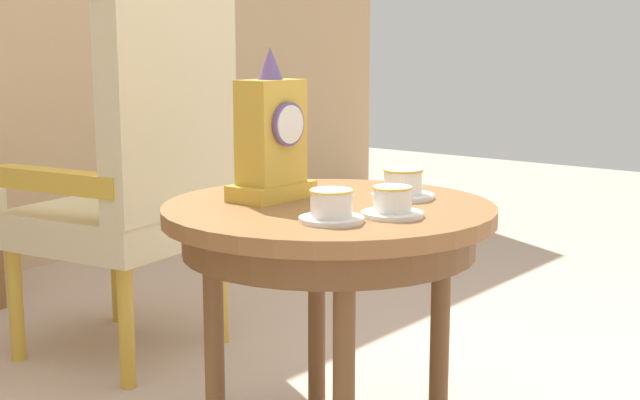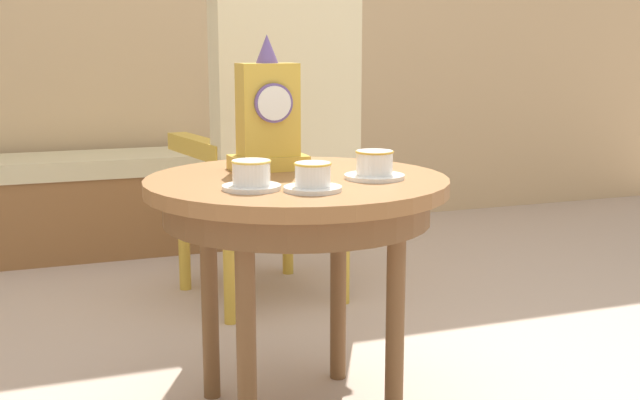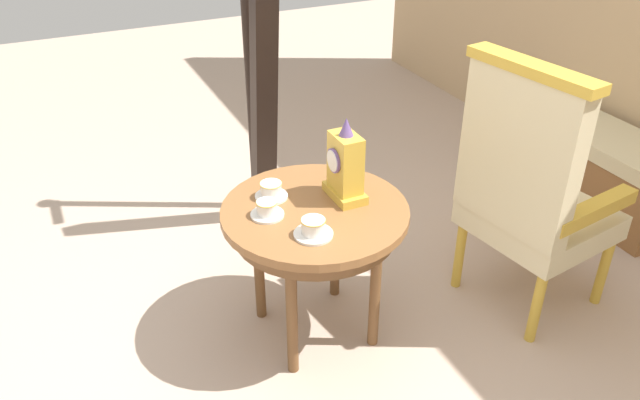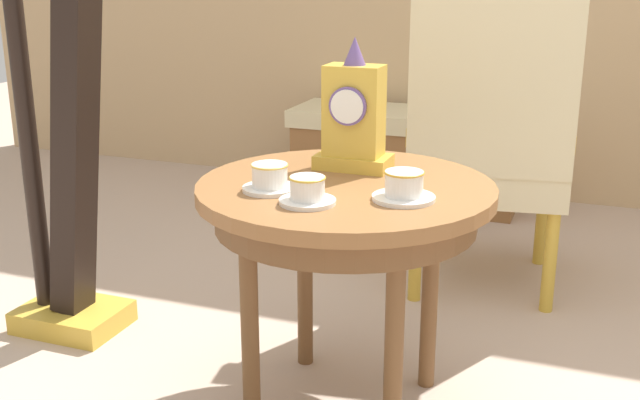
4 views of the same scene
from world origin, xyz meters
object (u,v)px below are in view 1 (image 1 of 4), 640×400
object	(u,v)px
teacup_left	(331,207)
armchair	(142,166)
side_table	(329,237)
teacup_center	(403,185)
mantel_clock	(272,139)
teacup_right	(392,203)

from	to	relation	value
teacup_left	armchair	distance (m)	1.05
side_table	teacup_center	bearing A→B (deg)	-26.46
side_table	armchair	xyz separation A→B (m)	(0.21, 0.87, 0.06)
teacup_left	mantel_clock	xyz separation A→B (m)	(0.12, 0.26, 0.11)
teacup_right	teacup_center	world-z (taller)	teacup_center
teacup_center	mantel_clock	bearing A→B (deg)	130.93
side_table	teacup_left	world-z (taller)	teacup_left
teacup_right	side_table	bearing A→B (deg)	81.84
mantel_clock	armchair	world-z (taller)	armchair
teacup_right	mantel_clock	distance (m)	0.34
teacup_center	teacup_right	bearing A→B (deg)	-152.04
teacup_left	mantel_clock	size ratio (longest dim) A/B	0.39
mantel_clock	armchair	bearing A→B (deg)	72.07
teacup_left	teacup_right	world-z (taller)	teacup_left
side_table	teacup_center	distance (m)	0.21
teacup_left	teacup_right	xyz separation A→B (m)	(0.12, -0.06, -0.00)
teacup_left	armchair	bearing A→B (deg)	70.35
teacup_center	armchair	size ratio (longest dim) A/B	0.13
teacup_center	teacup_left	bearing A→B (deg)	-172.87
mantel_clock	teacup_left	bearing A→B (deg)	-114.27
side_table	mantel_clock	distance (m)	0.25
teacup_left	armchair	size ratio (longest dim) A/B	0.11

